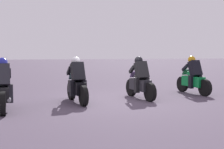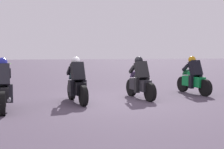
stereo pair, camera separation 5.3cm
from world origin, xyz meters
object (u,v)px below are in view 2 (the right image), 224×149
at_px(rider_lane_b, 140,81).
at_px(rider_lane_c, 77,84).
at_px(rider_lane_a, 194,78).
at_px(rider_lane_d, 3,89).

xyz_separation_m(rider_lane_b, rider_lane_c, (-0.30, 2.29, 0.00)).
bearing_deg(rider_lane_a, rider_lane_d, 95.54).
height_order(rider_lane_b, rider_lane_d, same).
height_order(rider_lane_b, rider_lane_c, same).
height_order(rider_lane_a, rider_lane_d, same).
distance_m(rider_lane_a, rider_lane_b, 2.56).
relative_size(rider_lane_b, rider_lane_d, 1.00).
distance_m(rider_lane_c, rider_lane_d, 2.37).
relative_size(rider_lane_a, rider_lane_d, 1.00).
xyz_separation_m(rider_lane_a, rider_lane_d, (-1.86, 6.96, 0.00)).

